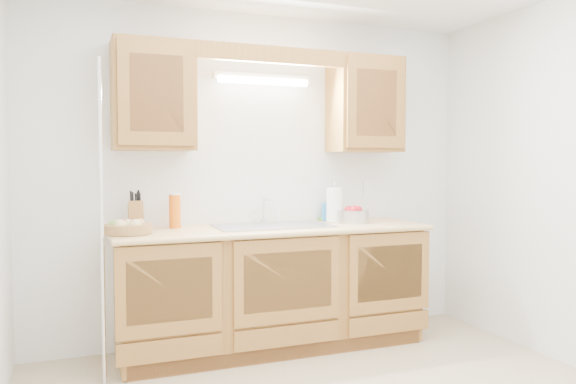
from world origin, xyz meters
name	(u,v)px	position (x,y,z in m)	size (l,w,h in m)	color
room	(349,185)	(0.00, 0.00, 1.25)	(3.52, 3.50, 2.50)	#C3AD8D
base_cabinets	(273,289)	(0.00, 1.20, 0.44)	(2.20, 0.60, 0.86)	#A77431
countertop	(273,229)	(0.00, 1.19, 0.88)	(2.30, 0.63, 0.04)	tan
upper_cabinet_left	(153,96)	(-0.83, 1.33, 1.83)	(0.55, 0.33, 0.75)	#A77431
upper_cabinet_right	(365,105)	(0.83, 1.33, 1.83)	(0.55, 0.33, 0.75)	#A77431
valance	(273,55)	(0.00, 1.19, 2.14)	(2.20, 0.05, 0.12)	#A77431
fluorescent_fixture	(263,79)	(0.00, 1.42, 2.00)	(0.76, 0.08, 0.08)	white
sink	(273,236)	(0.00, 1.21, 0.83)	(0.84, 0.46, 0.36)	#9E9EA3
wire_shelf_pole	(102,223)	(-1.20, 0.94, 1.00)	(0.03, 0.03, 2.00)	silver
outlet_plate	(368,188)	(0.95, 1.49, 1.15)	(0.08, 0.01, 0.12)	white
fruit_basket	(128,227)	(-1.03, 1.13, 0.94)	(0.39, 0.39, 0.10)	#B48648
knife_block	(136,215)	(-0.96, 1.34, 1.00)	(0.10, 0.16, 0.29)	#A77431
orange_canister	(175,211)	(-0.69, 1.35, 1.02)	(0.10, 0.10, 0.25)	orange
soap_bottle	(327,208)	(0.54, 1.41, 1.00)	(0.09, 0.09, 0.20)	#2982D1
sponge	(326,219)	(0.54, 1.44, 0.91)	(0.13, 0.10, 0.02)	#CC333F
paper_towel	(334,205)	(0.54, 1.28, 1.03)	(0.15, 0.15, 0.32)	silver
apple_bowl	(352,215)	(0.66, 1.22, 0.96)	(0.30, 0.30, 0.13)	silver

